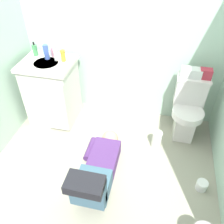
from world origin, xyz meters
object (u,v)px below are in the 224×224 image
object	(u,v)px
bottle_blue	(46,52)
soap_dispenser	(35,50)
bottle_pink	(53,52)
bottle_amber	(63,56)
faucet	(51,52)
paper_towel_roll	(157,140)
tissue_box	(191,73)
person_plumber	(98,170)
toilet_paper_roll	(202,185)
vanity_cabinet	(52,91)
bottle_white	(56,55)
toiletry_bag	(206,74)
bottle_clear	(43,50)
toilet	(187,109)

from	to	relation	value
bottle_blue	soap_dispenser	bearing A→B (deg)	163.90
bottle_pink	bottle_amber	world-z (taller)	bottle_amber
bottle_amber	faucet	bearing A→B (deg)	156.93
bottle_blue	paper_towel_roll	xyz separation A→B (m)	(1.37, -0.33, -0.79)
tissue_box	paper_towel_roll	distance (m)	0.84
faucet	person_plumber	xyz separation A→B (m)	(0.81, -0.99, -0.69)
person_plumber	paper_towel_roll	bearing A→B (deg)	48.08
bottle_blue	toilet_paper_roll	size ratio (longest dim) A/B	1.53
vanity_cabinet	faucet	size ratio (longest dim) A/B	8.20
bottle_white	vanity_cabinet	bearing A→B (deg)	-141.62
faucet	toiletry_bag	bearing A→B (deg)	0.50
soap_dispenser	bottle_clear	bearing A→B (deg)	15.00
tissue_box	vanity_cabinet	bearing A→B (deg)	-174.25
bottle_clear	paper_towel_roll	world-z (taller)	bottle_clear
vanity_cabinet	bottle_white	distance (m)	0.48
bottle_pink	soap_dispenser	bearing A→B (deg)	-173.74
vanity_cabinet	person_plumber	xyz separation A→B (m)	(0.81, -0.85, -0.24)
person_plumber	bottle_clear	distance (m)	1.52
person_plumber	toiletry_bag	world-z (taller)	toiletry_bag
bottle_white	toilet_paper_roll	xyz separation A→B (m)	(1.74, -0.78, -0.83)
toilet	bottle_pink	bearing A→B (deg)	177.22
tissue_box	toilet_paper_roll	xyz separation A→B (m)	(0.23, -0.87, -0.75)
bottle_amber	toilet_paper_roll	distance (m)	2.01
toiletry_bag	bottle_amber	xyz separation A→B (m)	(-1.57, -0.09, 0.08)
vanity_cabinet	bottle_amber	bearing A→B (deg)	20.91
toiletry_bag	bottle_white	world-z (taller)	bottle_white
tissue_box	bottle_pink	distance (m)	1.58
toilet	bottle_blue	xyz separation A→B (m)	(-1.67, 0.01, 0.54)
bottle_blue	bottle_white	distance (m)	0.12
toilet	bottle_amber	xyz separation A→B (m)	(-1.47, -0.00, 0.52)
person_plumber	faucet	bearing A→B (deg)	129.26
toilet	bottle_amber	world-z (taller)	bottle_amber
vanity_cabinet	toilet	bearing A→B (deg)	2.46
tissue_box	bottle_clear	distance (m)	1.70
faucet	toilet	bearing A→B (deg)	-2.61
bottle_blue	bottle_pink	bearing A→B (deg)	55.47
bottle_amber	bottle_white	bearing A→B (deg)	176.43
bottle_clear	paper_towel_roll	bearing A→B (deg)	-15.44
bottle_white	bottle_clear	bearing A→B (deg)	158.28
person_plumber	bottle_clear	world-z (taller)	bottle_clear
toilet	soap_dispenser	distance (m)	1.91
paper_towel_roll	bottle_amber	bearing A→B (deg)	164.80
toiletry_bag	bottle_pink	xyz separation A→B (m)	(-1.73, -0.01, 0.07)
faucet	bottle_pink	size ratio (longest dim) A/B	0.91
faucet	tissue_box	xyz separation A→B (m)	(1.60, 0.02, -0.07)
tissue_box	toilet_paper_roll	world-z (taller)	tissue_box
bottle_pink	bottle_clear	bearing A→B (deg)	179.40
person_plumber	bottle_blue	distance (m)	1.44
toiletry_bag	soap_dispenser	size ratio (longest dim) A/B	0.75
toiletry_bag	bottle_white	xyz separation A→B (m)	(-1.66, -0.09, 0.08)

